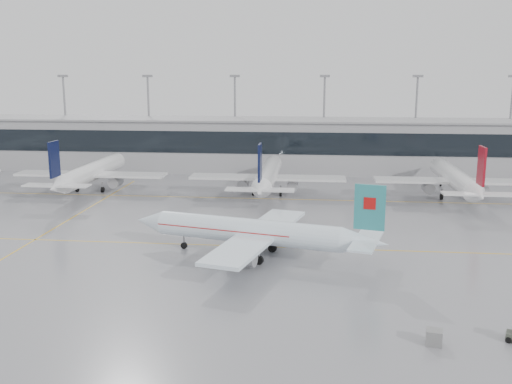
# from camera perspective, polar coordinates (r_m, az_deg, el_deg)

# --- Properties ---
(ground) EXTENTS (320.00, 320.00, 0.00)m
(ground) POSITION_cam_1_polar(r_m,az_deg,el_deg) (77.37, -0.91, -5.43)
(ground) COLOR gray
(ground) RESTS_ON ground
(taxi_line_main) EXTENTS (120.00, 0.25, 0.01)m
(taxi_line_main) POSITION_cam_1_polar(r_m,az_deg,el_deg) (77.36, -0.91, -5.43)
(taxi_line_main) COLOR gold
(taxi_line_main) RESTS_ON ground
(taxi_line_north) EXTENTS (120.00, 0.25, 0.01)m
(taxi_line_north) POSITION_cam_1_polar(r_m,az_deg,el_deg) (106.25, 0.99, -0.67)
(taxi_line_north) COLOR gold
(taxi_line_north) RESTS_ON ground
(taxi_line_cross) EXTENTS (0.25, 60.00, 0.01)m
(taxi_line_cross) POSITION_cam_1_polar(r_m,az_deg,el_deg) (99.19, -17.34, -2.11)
(taxi_line_cross) COLOR gold
(taxi_line_cross) RESTS_ON ground
(terminal) EXTENTS (180.00, 15.00, 12.00)m
(terminal) POSITION_cam_1_polar(r_m,az_deg,el_deg) (136.72, 2.15, 4.66)
(terminal) COLOR #949497
(terminal) RESTS_ON ground
(terminal_glass) EXTENTS (180.00, 0.20, 5.00)m
(terminal_glass) POSITION_cam_1_polar(r_m,az_deg,el_deg) (129.06, 1.93, 4.91)
(terminal_glass) COLOR black
(terminal_glass) RESTS_ON ground
(terminal_roof) EXTENTS (182.00, 16.00, 0.40)m
(terminal_roof) POSITION_cam_1_polar(r_m,az_deg,el_deg) (136.10, 2.17, 7.25)
(terminal_roof) COLOR gray
(terminal_roof) RESTS_ON ground
(light_masts) EXTENTS (156.40, 1.00, 22.60)m
(light_masts) POSITION_cam_1_polar(r_m,az_deg,el_deg) (141.99, 2.33, 7.89)
(light_masts) COLOR gray
(light_masts) RESTS_ON ground
(air_canada_jet) EXTENTS (33.44, 26.53, 10.32)m
(air_canada_jet) POSITION_cam_1_polar(r_m,az_deg,el_deg) (71.93, 0.12, -4.08)
(air_canada_jet) COLOR white
(air_canada_jet) RESTS_ON ground
(parked_jet_b) EXTENTS (29.64, 36.96, 11.72)m
(parked_jet_b) POSITION_cam_1_polar(r_m,az_deg,el_deg) (117.26, -16.15, 1.88)
(parked_jet_b) COLOR silver
(parked_jet_b) RESTS_ON ground
(parked_jet_c) EXTENTS (29.64, 36.96, 11.72)m
(parked_jet_c) POSITION_cam_1_polar(r_m,az_deg,el_deg) (109.13, 1.16, 1.64)
(parked_jet_c) COLOR silver
(parked_jet_c) RESTS_ON ground
(parked_jet_d) EXTENTS (29.64, 36.96, 11.72)m
(parked_jet_d) POSITION_cam_1_polar(r_m,az_deg,el_deg) (111.90, 19.33, 1.23)
(parked_jet_d) COLOR silver
(parked_jet_d) RESTS_ON ground
(gse_unit) EXTENTS (1.58, 1.50, 1.36)m
(gse_unit) POSITION_cam_1_polar(r_m,az_deg,el_deg) (52.69, 17.37, -13.70)
(gse_unit) COLOR gray
(gse_unit) RESTS_ON ground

